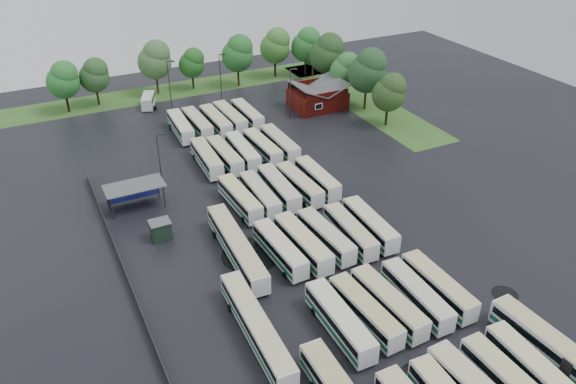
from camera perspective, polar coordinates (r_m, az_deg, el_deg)
name	(u,v)px	position (r m, az deg, el deg)	size (l,w,h in m)	color
ground	(317,257)	(70.51, 2.94, -6.59)	(160.00, 160.00, 0.00)	black
brick_building	(318,98)	(112.79, 3.02, 9.47)	(10.07, 8.60, 5.39)	maroon
wash_shed	(134,188)	(81.63, -15.39, 0.42)	(8.20, 4.20, 3.58)	#2D2D30
utility_hut	(161,230)	(74.72, -12.81, -3.77)	(2.70, 2.20, 2.62)	black
grass_strip_north	(178,90)	(124.74, -11.12, 10.15)	(80.00, 10.00, 0.01)	#346021
grass_strip_east	(359,99)	(118.45, 7.26, 9.36)	(10.00, 50.00, 0.01)	#346021
west_fence	(123,267)	(70.66, -16.44, -7.33)	(0.10, 50.00, 1.20)	#2D2D30
bus_r0c3	(510,384)	(57.52, 21.62, -17.67)	(2.41, 10.86, 3.02)	silver
bus_r0c4	(532,370)	(59.55, 23.58, -16.21)	(2.68, 10.72, 2.96)	silver
bus_r1c0	(340,321)	(59.58, 5.27, -12.92)	(2.55, 11.16, 3.09)	silver
bus_r1c1	(365,311)	(61.05, 7.85, -11.92)	(2.80, 10.73, 2.96)	silver
bus_r1c2	(388,303)	(62.36, 10.15, -11.02)	(2.85, 10.98, 3.03)	silver
bus_r1c3	(416,295)	(64.00, 12.92, -10.15)	(2.54, 10.69, 2.96)	silver
bus_r1c4	(438,286)	(65.73, 15.02, -9.20)	(2.32, 10.70, 2.98)	silver
bus_r2c0	(280,249)	(68.97, -0.83, -5.82)	(2.64, 10.73, 2.97)	silver
bus_r2c1	(303,243)	(69.85, 1.51, -5.20)	(2.75, 11.29, 3.12)	silver
bus_r2c2	(326,236)	(71.32, 3.84, -4.50)	(2.80, 10.78, 2.97)	silver
bus_r2c3	(350,231)	(72.51, 6.33, -3.98)	(2.71, 10.72, 2.96)	silver
bus_r2c4	(370,224)	(74.13, 8.33, -3.27)	(2.70, 10.83, 2.99)	silver
bus_r3c0	(240,198)	(79.11, -4.92, -0.66)	(2.67, 10.80, 2.99)	silver
bus_r3c1	(260,195)	(79.85, -2.87, -0.27)	(2.55, 10.65, 2.95)	silver
bus_r3c2	(279,188)	(81.29, -0.95, 0.43)	(2.75, 11.07, 3.06)	silver
bus_r3c3	(299,184)	(82.23, 1.15, 0.78)	(2.66, 10.81, 2.99)	silver
bus_r3c4	(317,178)	(84.01, 2.99, 1.42)	(2.33, 10.63, 2.95)	silver
bus_r4c0	(207,158)	(90.49, -8.27, 3.44)	(2.82, 11.10, 3.06)	silver
bus_r4c1	(225,155)	(90.94, -6.44, 3.71)	(2.46, 10.89, 3.02)	silver
bus_r4c2	(243,151)	(91.89, -4.63, 4.13)	(2.81, 11.16, 3.08)	silver
bus_r4c3	(262,147)	(93.22, -2.64, 4.58)	(2.58, 10.86, 3.01)	silver
bus_r4c4	(280,143)	(94.28, -0.86, 4.96)	(2.41, 11.14, 3.10)	silver
bus_r5c0	(181,126)	(102.44, -10.85, 6.56)	(2.86, 11.05, 3.05)	silver
bus_r5c1	(197,123)	(103.20, -9.19, 6.90)	(2.42, 10.90, 3.03)	silver
bus_r5c2	(216,121)	(103.57, -7.34, 7.16)	(2.45, 11.09, 3.08)	silver
bus_r5c3	(230,117)	(104.86, -5.90, 7.56)	(2.59, 11.21, 3.11)	silver
bus_r5c4	(247,114)	(105.98, -4.15, 7.87)	(2.32, 10.79, 3.00)	silver
artic_bus_west_b	(237,247)	(69.47, -5.24, -5.57)	(3.18, 16.80, 3.10)	silver
artic_bus_west_c	(257,327)	(58.89, -3.21, -13.54)	(2.83, 16.00, 2.96)	silver
artic_bus_east	(566,359)	(61.65, 26.40, -14.99)	(3.16, 16.93, 3.13)	silver
minibus	(148,100)	(116.32, -14.02, 9.01)	(4.01, 6.08, 2.49)	silver
tree_north_0	(63,79)	(116.93, -21.85, 10.57)	(6.19, 6.19, 10.26)	black
tree_north_1	(95,75)	(118.67, -19.05, 11.19)	(5.87, 5.87, 9.72)	black
tree_north_2	(155,59)	(121.28, -13.35, 12.98)	(6.88, 6.88, 11.40)	#3A2A1D
tree_north_3	(192,63)	(123.07, -9.70, 12.83)	(5.39, 5.39, 8.93)	black
tree_north_4	(238,53)	(123.16, -5.08, 13.88)	(6.78, 6.78, 11.23)	black
tree_north_5	(276,45)	(128.44, -1.24, 14.67)	(6.72, 6.72, 11.14)	black
tree_north_6	(307,44)	(129.78, 1.92, 14.77)	(6.59, 6.59, 10.92)	black
tree_east_0	(390,92)	(104.59, 10.32, 9.96)	(6.04, 6.04, 10.01)	black
tree_east_1	(368,70)	(110.94, 8.17, 12.16)	(7.42, 7.42, 12.30)	black
tree_east_2	(346,69)	(116.25, 5.87, 12.33)	(5.90, 5.90, 9.77)	black
tree_east_3	(328,53)	(121.39, 4.05, 13.92)	(7.24, 7.24, 11.99)	#3B2B1F
tree_east_4	(314,52)	(129.33, 2.67, 14.05)	(5.30, 5.29, 8.76)	#362514
lamp_post_ne	(291,90)	(106.13, 0.29, 10.31)	(1.50, 0.29, 9.75)	#2D2D30
lamp_post_nw	(160,159)	(83.46, -12.86, 3.33)	(1.42, 0.28, 9.22)	#2D2D30
lamp_post_back_w	(170,83)	(111.24, -11.91, 10.79)	(1.58, 0.31, 10.25)	#2D2D30
lamp_post_back_e	(221,73)	(117.14, -6.85, 11.93)	(1.42, 0.28, 9.20)	#2D2D30
puddle_1	(525,368)	(61.78, 22.96, -16.16)	(4.06, 4.06, 0.01)	black
puddle_2	(251,255)	(70.86, -3.79, -6.40)	(7.49, 7.49, 0.01)	black
puddle_3	(372,250)	(72.24, 8.50, -5.89)	(3.50, 3.50, 0.01)	black
puddle_4	(505,294)	(69.53, 21.17, -9.66)	(3.04, 3.04, 0.01)	black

